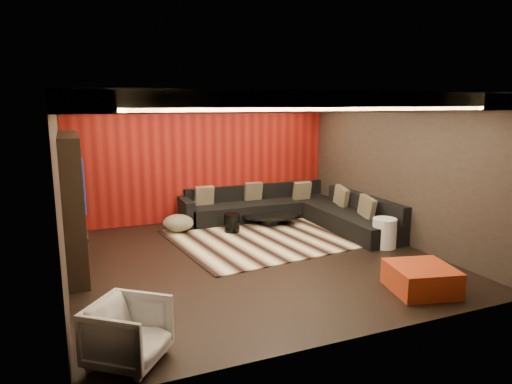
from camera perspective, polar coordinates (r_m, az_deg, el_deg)
name	(u,v)px	position (r m, az deg, el deg)	size (l,w,h in m)	color
floor	(253,259)	(8.05, -0.33, -8.35)	(6.00, 6.00, 0.02)	black
ceiling	(253,94)	(7.59, -0.35, 12.14)	(6.00, 6.00, 0.02)	silver
wall_back	(203,159)	(10.52, -6.60, 4.09)	(6.00, 0.02, 2.80)	black
wall_left	(60,193)	(7.14, -23.29, -0.08)	(0.02, 6.00, 2.80)	black
wall_right	(397,169)	(9.26, 17.18, 2.71)	(0.02, 6.00, 2.80)	black
red_feature_wall	(204,159)	(10.48, -6.54, 4.07)	(5.98, 0.05, 2.78)	#6B0C0A
soffit_back	(206,102)	(10.14, -6.27, 11.15)	(6.00, 0.60, 0.22)	silver
soffit_front	(346,101)	(5.20, 11.24, 11.08)	(6.00, 0.60, 0.22)	silver
soffit_left	(76,101)	(7.03, -21.54, 10.49)	(0.60, 4.80, 0.22)	silver
soffit_right	(387,102)	(8.97, 16.11, 10.80)	(0.60, 4.80, 0.22)	silver
cove_back	(211,106)	(9.82, -5.68, 10.64)	(4.80, 0.08, 0.04)	#FFD899
cove_front	(330,109)	(5.48, 9.21, 10.20)	(4.80, 0.08, 0.04)	#FFD899
cove_left	(102,108)	(7.04, -18.69, 9.94)	(0.08, 4.80, 0.04)	#FFD899
cove_right	(372,107)	(8.77, 14.31, 10.30)	(0.08, 4.80, 0.04)	#FFD899
tv_surround	(73,204)	(7.79, -21.93, -1.36)	(0.30, 2.00, 2.20)	black
tv_screen	(82,181)	(7.73, -20.93, 1.26)	(0.04, 1.30, 0.80)	black
tv_shelf	(85,227)	(7.88, -20.55, -4.12)	(0.04, 1.60, 0.04)	black
rug	(275,235)	(9.36, 2.35, -5.43)	(4.00, 3.00, 0.02)	beige
coffee_table	(271,219)	(10.17, 1.86, -3.38)	(1.30, 1.30, 0.22)	black
drum_stool	(232,223)	(9.54, -3.04, -3.85)	(0.33, 0.33, 0.38)	black
striped_pouf	(178,223)	(9.71, -9.70, -3.83)	(0.64, 0.64, 0.35)	beige
white_side_table	(384,233)	(8.89, 15.75, -4.95)	(0.44, 0.44, 0.56)	silver
orange_ottoman	(421,279)	(7.08, 19.93, -10.13)	(0.85, 0.85, 0.38)	#942F13
armchair	(128,333)	(5.11, -15.69, -16.56)	(0.71, 0.74, 0.67)	silver
sectional_sofa	(293,212)	(10.30, 4.66, -2.45)	(3.65, 3.50, 0.75)	black
throw_pillows	(292,196)	(10.25, 4.47, -0.47)	(3.07, 2.76, 0.50)	tan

